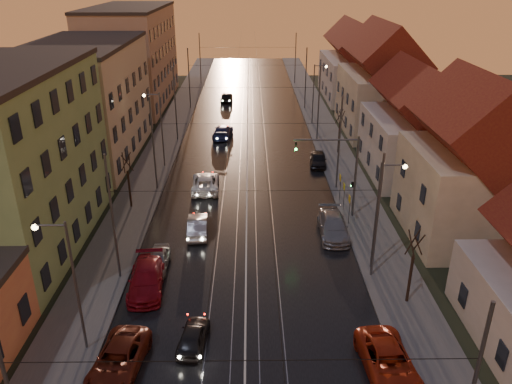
{
  "coord_description": "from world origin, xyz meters",
  "views": [
    {
      "loc": [
        0.33,
        -19.85,
        19.35
      ],
      "look_at": [
        0.8,
        17.54,
        2.57
      ],
      "focal_mm": 35.0,
      "sensor_mm": 36.0,
      "label": 1
    }
  ],
  "objects_px": {
    "parked_left_2": "(146,279)",
    "parked_right_0": "(388,363)",
    "parked_left_3": "(158,260)",
    "parked_right_1": "(333,226)",
    "driving_car_0": "(193,336)",
    "traffic_light_mast": "(344,167)",
    "driving_car_4": "(227,97)",
    "parked_left_1": "(118,360)",
    "street_lamp_0": "(68,275)",
    "street_lamp_1": "(382,206)",
    "parked_right_2": "(318,159)",
    "street_lamp_2": "(158,123)",
    "driving_car_3": "(223,131)",
    "street_lamp_3": "(316,88)",
    "driving_car_2": "(206,183)",
    "driving_car_1": "(197,226)"
  },
  "relations": [
    {
      "from": "parked_left_2",
      "to": "parked_right_0",
      "type": "bearing_deg",
      "value": -33.97
    },
    {
      "from": "driving_car_2",
      "to": "parked_left_2",
      "type": "height_order",
      "value": "parked_left_2"
    },
    {
      "from": "street_lamp_2",
      "to": "parked_left_3",
      "type": "distance_m",
      "value": 20.42
    },
    {
      "from": "street_lamp_2",
      "to": "driving_car_4",
      "type": "distance_m",
      "value": 29.45
    },
    {
      "from": "traffic_light_mast",
      "to": "parked_left_3",
      "type": "bearing_deg",
      "value": -151.35
    },
    {
      "from": "street_lamp_1",
      "to": "street_lamp_3",
      "type": "relative_size",
      "value": 1.0
    },
    {
      "from": "driving_car_2",
      "to": "driving_car_4",
      "type": "bearing_deg",
      "value": -93.24
    },
    {
      "from": "street_lamp_2",
      "to": "parked_right_1",
      "type": "height_order",
      "value": "street_lamp_2"
    },
    {
      "from": "street_lamp_3",
      "to": "parked_right_2",
      "type": "distance_m",
      "value": 16.44
    },
    {
      "from": "traffic_light_mast",
      "to": "driving_car_4",
      "type": "height_order",
      "value": "traffic_light_mast"
    },
    {
      "from": "street_lamp_3",
      "to": "driving_car_0",
      "type": "xyz_separation_m",
      "value": [
        -12.01,
        -43.7,
        -4.28
      ]
    },
    {
      "from": "street_lamp_1",
      "to": "driving_car_2",
      "type": "distance_m",
      "value": 19.46
    },
    {
      "from": "street_lamp_2",
      "to": "driving_car_3",
      "type": "xyz_separation_m",
      "value": [
        6.02,
        10.12,
        -4.12
      ]
    },
    {
      "from": "parked_left_2",
      "to": "parked_right_1",
      "type": "bearing_deg",
      "value": 23.17
    },
    {
      "from": "driving_car_0",
      "to": "parked_right_2",
      "type": "xyz_separation_m",
      "value": [
        10.5,
        27.87,
        0.1
      ]
    },
    {
      "from": "driving_car_2",
      "to": "parked_left_2",
      "type": "bearing_deg",
      "value": 78.58
    },
    {
      "from": "parked_right_0",
      "to": "parked_right_2",
      "type": "xyz_separation_m",
      "value": [
        0.16,
        30.21,
        -0.04
      ]
    },
    {
      "from": "driving_car_2",
      "to": "parked_left_1",
      "type": "xyz_separation_m",
      "value": [
        -2.67,
        -23.49,
        -0.05
      ]
    },
    {
      "from": "street_lamp_0",
      "to": "parked_right_0",
      "type": "bearing_deg",
      "value": -7.01
    },
    {
      "from": "driving_car_4",
      "to": "parked_right_2",
      "type": "relative_size",
      "value": 1.07
    },
    {
      "from": "parked_right_1",
      "to": "driving_car_4",
      "type": "bearing_deg",
      "value": 104.55
    },
    {
      "from": "driving_car_0",
      "to": "driving_car_4",
      "type": "distance_m",
      "value": 56.29
    },
    {
      "from": "parked_left_3",
      "to": "street_lamp_3",
      "type": "bearing_deg",
      "value": 66.78
    },
    {
      "from": "parked_left_1",
      "to": "driving_car_0",
      "type": "bearing_deg",
      "value": 34.15
    },
    {
      "from": "parked_left_3",
      "to": "traffic_light_mast",
      "type": "bearing_deg",
      "value": 28.61
    },
    {
      "from": "driving_car_4",
      "to": "parked_left_2",
      "type": "relative_size",
      "value": 0.83
    },
    {
      "from": "street_lamp_3",
      "to": "driving_car_3",
      "type": "relative_size",
      "value": 1.52
    },
    {
      "from": "street_lamp_0",
      "to": "driving_car_0",
      "type": "xyz_separation_m",
      "value": [
        6.2,
        0.3,
        -4.28
      ]
    },
    {
      "from": "street_lamp_0",
      "to": "parked_right_2",
      "type": "xyz_separation_m",
      "value": [
        16.7,
        28.17,
        -4.18
      ]
    },
    {
      "from": "street_lamp_2",
      "to": "parked_right_1",
      "type": "relative_size",
      "value": 1.49
    },
    {
      "from": "driving_car_0",
      "to": "parked_right_2",
      "type": "distance_m",
      "value": 29.79
    },
    {
      "from": "driving_car_2",
      "to": "parked_left_2",
      "type": "distance_m",
      "value": 16.34
    },
    {
      "from": "driving_car_0",
      "to": "parked_left_2",
      "type": "distance_m",
      "value": 6.51
    },
    {
      "from": "street_lamp_1",
      "to": "parked_right_2",
      "type": "distance_m",
      "value": 20.66
    },
    {
      "from": "driving_car_2",
      "to": "parked_right_1",
      "type": "xyz_separation_m",
      "value": [
        10.79,
        -8.99,
        0.02
      ]
    },
    {
      "from": "parked_right_2",
      "to": "driving_car_3",
      "type": "bearing_deg",
      "value": 142.78
    },
    {
      "from": "driving_car_0",
      "to": "parked_left_3",
      "type": "relative_size",
      "value": 0.95
    },
    {
      "from": "street_lamp_3",
      "to": "parked_right_1",
      "type": "distance_m",
      "value": 31.49
    },
    {
      "from": "street_lamp_2",
      "to": "driving_car_2",
      "type": "height_order",
      "value": "street_lamp_2"
    },
    {
      "from": "driving_car_2",
      "to": "parked_left_2",
      "type": "xyz_separation_m",
      "value": [
        -2.58,
        -16.13,
        0.02
      ]
    },
    {
      "from": "street_lamp_3",
      "to": "driving_car_1",
      "type": "xyz_separation_m",
      "value": [
        -12.98,
        -30.81,
        -4.17
      ]
    },
    {
      "from": "street_lamp_0",
      "to": "driving_car_4",
      "type": "height_order",
      "value": "street_lamp_0"
    },
    {
      "from": "parked_left_2",
      "to": "parked_right_2",
      "type": "bearing_deg",
      "value": 52.92
    },
    {
      "from": "driving_car_4",
      "to": "parked_left_2",
      "type": "height_order",
      "value": "parked_left_2"
    },
    {
      "from": "parked_left_2",
      "to": "street_lamp_0",
      "type": "bearing_deg",
      "value": -119.28
    },
    {
      "from": "traffic_light_mast",
      "to": "parked_right_1",
      "type": "relative_size",
      "value": 1.34
    },
    {
      "from": "driving_car_3",
      "to": "parked_right_2",
      "type": "relative_size",
      "value": 1.26
    },
    {
      "from": "driving_car_4",
      "to": "parked_left_1",
      "type": "relative_size",
      "value": 0.88
    },
    {
      "from": "parked_left_3",
      "to": "parked_right_1",
      "type": "height_order",
      "value": "parked_right_1"
    },
    {
      "from": "street_lamp_0",
      "to": "driving_car_2",
      "type": "distance_m",
      "value": 22.83
    }
  ]
}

